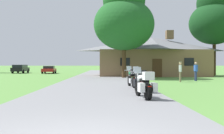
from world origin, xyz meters
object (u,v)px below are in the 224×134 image
(bystander_blue_shirt_near_lodge, at_px, (196,70))
(parked_red_sedan_far_left, at_px, (49,69))
(motorcycle_white_nearest_to_camera, at_px, (144,85))
(motorcycle_green_farthest_in_row, at_px, (132,78))
(motorcycle_black_second_in_row, at_px, (140,81))
(tree_right_of_lodge, at_px, (214,17))
(tree_by_lodge_front, at_px, (124,17))
(bystander_white_shirt_beside_signpost, at_px, (180,71))
(parked_black_suv_far_left, at_px, (20,68))

(bystander_blue_shirt_near_lodge, bearing_deg, parked_red_sedan_far_left, -145.60)
(motorcycle_white_nearest_to_camera, distance_m, motorcycle_green_farthest_in_row, 5.47)
(motorcycle_green_farthest_in_row, bearing_deg, motorcycle_black_second_in_row, -94.52)
(motorcycle_green_farthest_in_row, xyz_separation_m, bystander_blue_shirt_near_lodge, (6.30, 6.68, 0.31))
(motorcycle_white_nearest_to_camera, xyz_separation_m, bystander_blue_shirt_near_lodge, (6.34, 12.15, 0.32))
(tree_right_of_lodge, relative_size, tree_by_lodge_front, 1.13)
(motorcycle_white_nearest_to_camera, distance_m, parked_red_sedan_far_left, 33.13)
(bystander_white_shirt_beside_signpost, height_order, parked_black_suv_far_left, bystander_white_shirt_beside_signpost)
(motorcycle_green_farthest_in_row, distance_m, tree_right_of_lodge, 23.46)
(motorcycle_green_farthest_in_row, relative_size, parked_red_sedan_far_left, 0.48)
(motorcycle_black_second_in_row, distance_m, parked_red_sedan_far_left, 30.69)
(motorcycle_white_nearest_to_camera, distance_m, parked_black_suv_far_left, 36.65)
(motorcycle_white_nearest_to_camera, bearing_deg, parked_red_sedan_far_left, 100.09)
(bystander_blue_shirt_near_lodge, bearing_deg, tree_by_lodge_front, -136.05)
(bystander_white_shirt_beside_signpost, xyz_separation_m, tree_right_of_lodge, (8.21, 12.82, 6.76))
(motorcycle_green_farthest_in_row, height_order, parked_black_suv_far_left, parked_black_suv_far_left)
(tree_by_lodge_front, bearing_deg, parked_black_suv_far_left, 135.11)
(bystander_blue_shirt_near_lodge, bearing_deg, bystander_white_shirt_beside_signpost, -62.90)
(tree_by_lodge_front, bearing_deg, tree_right_of_lodge, 28.51)
(parked_black_suv_far_left, distance_m, parked_red_sedan_far_left, 5.40)
(motorcycle_white_nearest_to_camera, xyz_separation_m, tree_by_lodge_front, (0.33, 17.00, 5.84))
(parked_black_suv_far_left, relative_size, parked_red_sedan_far_left, 1.08)
(bystander_white_shirt_beside_signpost, relative_size, tree_right_of_lodge, 0.14)
(motorcycle_green_farthest_in_row, height_order, tree_right_of_lodge, tree_right_of_lodge)
(tree_right_of_lodge, bearing_deg, bystander_white_shirt_beside_signpost, -122.65)
(motorcycle_white_nearest_to_camera, bearing_deg, tree_by_lodge_front, 80.16)
(motorcycle_white_nearest_to_camera, relative_size, parked_black_suv_far_left, 0.45)
(bystander_white_shirt_beside_signpost, bearing_deg, motorcycle_green_farthest_in_row, 153.05)
(motorcycle_black_second_in_row, distance_m, tree_right_of_lodge, 25.68)
(motorcycle_black_second_in_row, height_order, parked_black_suv_far_left, parked_black_suv_far_left)
(motorcycle_black_second_in_row, bearing_deg, parked_red_sedan_far_left, 106.49)
(motorcycle_black_second_in_row, bearing_deg, bystander_blue_shirt_near_lodge, 52.70)
(tree_right_of_lodge, bearing_deg, motorcycle_white_nearest_to_camera, -118.36)
(parked_red_sedan_far_left, bearing_deg, bystander_white_shirt_beside_signpost, -57.09)
(bystander_blue_shirt_near_lodge, bearing_deg, motorcycle_white_nearest_to_camera, -34.73)
(bystander_white_shirt_beside_signpost, bearing_deg, tree_right_of_lodge, -19.80)
(motorcycle_black_second_in_row, distance_m, tree_by_lodge_front, 15.50)
(bystander_blue_shirt_near_lodge, height_order, parked_black_suv_far_left, bystander_blue_shirt_near_lodge)
(motorcycle_green_farthest_in_row, bearing_deg, tree_by_lodge_front, 82.08)
(motorcycle_white_nearest_to_camera, bearing_deg, motorcycle_black_second_in_row, 78.31)
(bystander_blue_shirt_near_lodge, height_order, tree_by_lodge_front, tree_by_lodge_front)
(parked_red_sedan_far_left, bearing_deg, motorcycle_white_nearest_to_camera, -75.21)
(bystander_blue_shirt_near_lodge, relative_size, tree_right_of_lodge, 0.14)
(motorcycle_black_second_in_row, height_order, tree_by_lodge_front, tree_by_lodge_front)
(bystander_blue_shirt_near_lodge, distance_m, bystander_white_shirt_beside_signpost, 2.07)
(motorcycle_green_farthest_in_row, distance_m, tree_by_lodge_front, 12.92)
(motorcycle_black_second_in_row, distance_m, motorcycle_green_farthest_in_row, 2.83)
(bystander_white_shirt_beside_signpost, bearing_deg, motorcycle_white_nearest_to_camera, 169.98)
(motorcycle_black_second_in_row, relative_size, tree_right_of_lodge, 0.17)
(motorcycle_green_farthest_in_row, relative_size, bystander_blue_shirt_near_lodge, 1.25)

